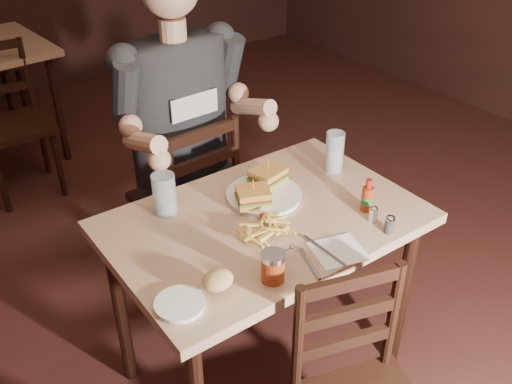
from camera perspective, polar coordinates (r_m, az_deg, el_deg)
room_shell at (r=1.72m, az=0.28°, el=15.21°), size 7.00×7.00×7.00m
main_table at (r=2.04m, az=0.84°, el=-4.72°), size 1.08×0.73×0.77m
chair_far at (r=2.70m, az=-7.13°, el=-0.72°), size 0.42×0.46×0.89m
bg_chair_near at (r=3.64m, az=-23.02°, el=6.10°), size 0.44×0.47×0.89m
diner at (r=2.40m, az=-7.30°, el=9.69°), size 0.63×0.50×1.06m
dinner_plate at (r=2.09m, az=0.79°, el=-0.40°), size 0.27×0.27×0.02m
sandwich_left at (r=2.00m, az=-0.28°, el=0.01°), size 0.14×0.13×0.10m
sandwich_right at (r=2.12m, az=1.20°, el=2.09°), size 0.14×0.12×0.10m
fries_pile at (r=1.88m, az=0.86°, el=-3.63°), size 0.22×0.16×0.04m
ketchup_dollop at (r=1.96m, az=0.91°, el=-2.34°), size 0.04×0.04×0.01m
glass_left at (r=2.00m, az=-9.15°, el=-0.20°), size 0.08×0.08×0.15m
glass_right at (r=2.24m, az=7.86°, el=4.01°), size 0.07×0.07×0.16m
hot_sauce at (r=2.03m, az=11.09°, el=-0.30°), size 0.04×0.04×0.13m
salt_shaker at (r=2.00m, az=11.65°, el=-2.21°), size 0.03×0.03×0.05m
pepper_shaker at (r=1.95m, az=13.21°, el=-3.21°), size 0.03×0.03×0.06m
syrup_dispenser at (r=1.70m, az=1.71°, el=-7.49°), size 0.08×0.08×0.10m
napkin at (r=1.85m, az=8.21°, el=-5.86°), size 0.19×0.19×0.00m
knife at (r=1.84m, az=6.83°, el=-5.84°), size 0.01×0.19×0.00m
fork at (r=1.79m, az=5.40°, el=-7.09°), size 0.06×0.15×0.00m
side_plate at (r=1.66m, az=-7.62°, el=-11.14°), size 0.14×0.14×0.01m
bread_roll at (r=1.67m, az=-3.87°, el=-8.80°), size 0.10×0.08×0.06m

